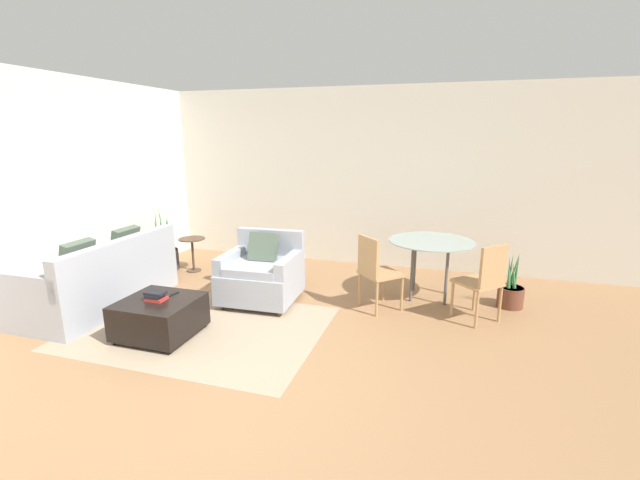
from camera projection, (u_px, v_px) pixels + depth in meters
name	position (u px, v px, depth m)	size (l,w,h in m)	color
ground_plane	(232.00, 377.00, 3.69)	(20.00, 20.00, 0.00)	#936B47
wall_back	(340.00, 177.00, 6.78)	(12.00, 0.06, 2.75)	beige
wall_left	(86.00, 187.00, 5.56)	(0.06, 12.00, 2.75)	beige
area_rug	(202.00, 327.00, 4.63)	(2.60, 1.90, 0.01)	gray
couch	(101.00, 283.00, 5.16)	(0.92, 1.86, 0.90)	#999EA8
armchair	(262.00, 274.00, 5.32)	(0.92, 0.90, 0.86)	#999EA8
ottoman	(160.00, 316.00, 4.40)	(0.74, 0.71, 0.40)	black
book_stack	(156.00, 296.00, 4.34)	(0.20, 0.15, 0.09)	#B72D28
tv_remote_primary	(172.00, 294.00, 4.49)	(0.08, 0.17, 0.01)	black
potted_plant	(164.00, 256.00, 6.60)	(0.43, 0.43, 1.05)	#333338
side_table	(192.00, 248.00, 6.48)	(0.39, 0.39, 0.51)	#4C3828
dining_table	(431.00, 247.00, 5.35)	(1.06, 1.06, 0.75)	#8C9E99
dining_chair_near_left	(375.00, 268.00, 5.00)	(0.59, 0.59, 0.90)	tan
dining_chair_near_right	(484.00, 278.00, 4.65)	(0.59, 0.59, 0.90)	tan
potted_plant_small	(511.00, 293.00, 5.16)	(0.30, 0.30, 0.67)	brown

